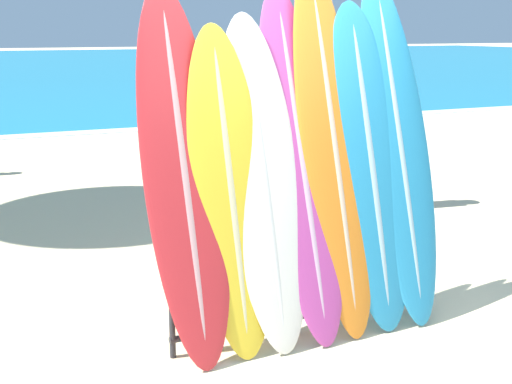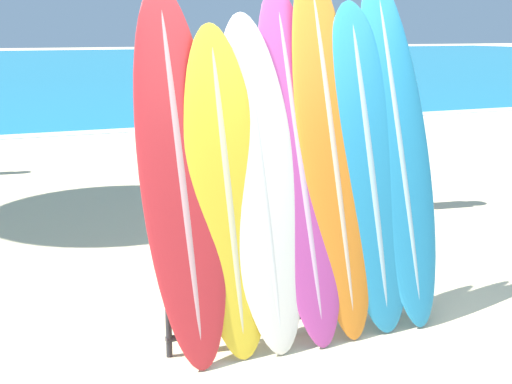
# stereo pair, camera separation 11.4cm
# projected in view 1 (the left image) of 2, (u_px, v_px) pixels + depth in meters

# --- Properties ---
(ground_plane) EXTENTS (160.00, 160.00, 0.00)m
(ground_plane) POSITION_uv_depth(u_px,v_px,m) (350.00, 337.00, 4.87)
(ground_plane) COLOR beige
(surfboard_rack) EXTENTS (1.95, 0.04, 0.81)m
(surfboard_rack) POSITION_uv_depth(u_px,v_px,m) (305.00, 271.00, 4.86)
(surfboard_rack) COLOR #28282D
(surfboard_rack) RESTS_ON ground_plane
(surfboard_slot_0) EXTENTS (0.53, 0.83, 2.36)m
(surfboard_slot_0) POSITION_uv_depth(u_px,v_px,m) (183.00, 173.00, 4.45)
(surfboard_slot_0) COLOR red
(surfboard_slot_0) RESTS_ON ground_plane
(surfboard_slot_1) EXTENTS (0.53, 0.65, 2.11)m
(surfboard_slot_1) POSITION_uv_depth(u_px,v_px,m) (230.00, 190.00, 4.55)
(surfboard_slot_1) COLOR yellow
(surfboard_slot_1) RESTS_ON ground_plane
(surfboard_slot_2) EXTENTS (0.53, 0.76, 2.18)m
(surfboard_slot_2) POSITION_uv_depth(u_px,v_px,m) (264.00, 181.00, 4.66)
(surfboard_slot_2) COLOR silver
(surfboard_slot_2) RESTS_ON ground_plane
(surfboard_slot_3) EXTENTS (0.51, 0.87, 2.36)m
(surfboard_slot_3) POSITION_uv_depth(u_px,v_px,m) (301.00, 163.00, 4.79)
(surfboard_slot_3) COLOR #B23D8E
(surfboard_slot_3) RESTS_ON ground_plane
(surfboard_slot_4) EXTENTS (0.49, 0.84, 2.50)m
(surfboard_slot_4) POSITION_uv_depth(u_px,v_px,m) (333.00, 149.00, 4.88)
(surfboard_slot_4) COLOR orange
(surfboard_slot_4) RESTS_ON ground_plane
(surfboard_slot_5) EXTENTS (0.57, 0.74, 2.27)m
(surfboard_slot_5) POSITION_uv_depth(u_px,v_px,m) (369.00, 164.00, 4.98)
(surfboard_slot_5) COLOR teal
(surfboard_slot_5) RESTS_ON ground_plane
(surfboard_slot_6) EXTENTS (0.52, 0.85, 2.46)m
(surfboard_slot_6) POSITION_uv_depth(u_px,v_px,m) (398.00, 148.00, 5.10)
(surfboard_slot_6) COLOR teal
(surfboard_slot_6) RESTS_ON ground_plane
(person_near_water) EXTENTS (0.30, 0.31, 1.82)m
(person_near_water) POSITION_uv_depth(u_px,v_px,m) (380.00, 125.00, 8.11)
(person_near_water) COLOR #A87A5B
(person_near_water) RESTS_ON ground_plane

